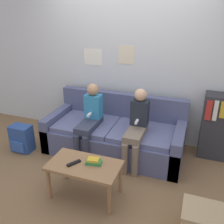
{
  "coord_description": "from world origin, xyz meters",
  "views": [
    {
      "loc": [
        1.1,
        -2.62,
        2.12
      ],
      "look_at": [
        0.0,
        0.43,
        0.7
      ],
      "focal_mm": 40.0,
      "sensor_mm": 36.0,
      "label": 1
    }
  ],
  "objects": [
    {
      "name": "person_right",
      "position": [
        0.39,
        0.37,
        0.59
      ],
      "size": [
        0.24,
        0.61,
        1.07
      ],
      "color": "#756656",
      "rests_on": "ground_plane"
    },
    {
      "name": "ground_plane",
      "position": [
        0.0,
        0.0,
        0.0
      ],
      "size": [
        10.0,
        10.0,
        0.0
      ],
      "primitive_type": "plane",
      "color": "brown"
    },
    {
      "name": "backpack",
      "position": [
        -1.35,
        0.07,
        0.21
      ],
      "size": [
        0.32,
        0.24,
        0.42
      ],
      "color": "#284789",
      "rests_on": "ground_plane"
    },
    {
      "name": "bookshelf",
      "position": [
        1.46,
        0.92,
        0.49
      ],
      "size": [
        0.47,
        0.31,
        0.97
      ],
      "color": "#2D2D33",
      "rests_on": "ground_plane"
    },
    {
      "name": "book_stack",
      "position": [
        0.1,
        -0.45,
        0.47
      ],
      "size": [
        0.19,
        0.13,
        0.07
      ],
      "color": "#2D8442",
      "rests_on": "coffee_table"
    },
    {
      "name": "person_left",
      "position": [
        -0.32,
        0.37,
        0.59
      ],
      "size": [
        0.24,
        0.61,
        1.07
      ],
      "color": "#33384C",
      "rests_on": "ground_plane"
    },
    {
      "name": "couch",
      "position": [
        0.0,
        0.58,
        0.27
      ],
      "size": [
        2.05,
        0.91,
        0.83
      ],
      "color": "#4C5175",
      "rests_on": "ground_plane"
    },
    {
      "name": "tv_remote",
      "position": [
        -0.11,
        -0.54,
        0.45
      ],
      "size": [
        0.12,
        0.17,
        0.02
      ],
      "rotation": [
        0.0,
        0.0,
        -0.56
      ],
      "color": "black",
      "rests_on": "coffee_table"
    },
    {
      "name": "storage_box",
      "position": [
        1.32,
        -0.6,
        0.14
      ],
      "size": [
        0.4,
        0.36,
        0.29
      ],
      "color": "tan",
      "rests_on": "ground_plane"
    },
    {
      "name": "wall_back",
      "position": [
        -0.0,
        1.12,
        1.3
      ],
      "size": [
        8.0,
        0.06,
        2.6
      ],
      "color": "silver",
      "rests_on": "ground_plane"
    },
    {
      "name": "coffee_table",
      "position": [
        0.0,
        -0.5,
        0.38
      ],
      "size": [
        0.83,
        0.46,
        0.44
      ],
      "color": "#8E6642",
      "rests_on": "ground_plane"
    }
  ]
}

